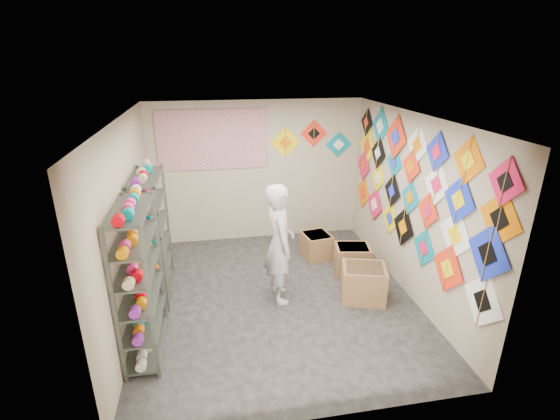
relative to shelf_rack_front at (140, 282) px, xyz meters
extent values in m
plane|color=black|center=(1.78, 0.85, -0.95)|extent=(4.50, 4.50, 0.00)
plane|color=tan|center=(1.78, 3.10, 0.40)|extent=(4.00, 0.00, 4.00)
plane|color=tan|center=(1.78, -1.40, 0.40)|extent=(4.00, 0.00, 4.00)
plane|color=tan|center=(-0.22, 0.85, 0.40)|extent=(0.00, 4.50, 4.50)
plane|color=tan|center=(3.78, 0.85, 0.40)|extent=(0.00, 4.50, 4.50)
plane|color=slate|center=(1.78, 0.85, 1.75)|extent=(4.50, 4.50, 0.00)
cube|color=#4C5147|center=(0.00, 0.00, 0.00)|extent=(0.40, 1.10, 1.90)
cube|color=#4C5147|center=(0.00, 1.30, 0.00)|extent=(0.40, 1.10, 1.90)
cylinder|color=#F32B77|center=(0.00, -0.48, 0.09)|extent=(0.12, 0.10, 0.12)
cylinder|color=orange|center=(0.00, -0.29, 0.09)|extent=(0.12, 0.10, 0.12)
cylinder|color=orange|center=(0.00, -0.10, 0.09)|extent=(0.12, 0.10, 0.12)
cylinder|color=silver|center=(0.00, 0.10, 0.09)|extent=(0.12, 0.10, 0.12)
cylinder|color=#E1000D|center=(0.00, 0.29, 0.09)|extent=(0.12, 0.10, 0.12)
cylinder|color=#7C2293|center=(0.00, 0.48, 0.09)|extent=(0.12, 0.10, 0.12)
cylinder|color=tan|center=(0.00, 0.82, 0.09)|extent=(0.12, 0.10, 0.12)
cylinder|color=#009390|center=(0.00, 1.01, 0.09)|extent=(0.12, 0.10, 0.12)
cylinder|color=#F32B77|center=(0.00, 1.20, 0.09)|extent=(0.12, 0.10, 0.12)
cylinder|color=orange|center=(0.00, 1.40, 0.09)|extent=(0.12, 0.10, 0.12)
cylinder|color=orange|center=(0.00, 1.59, 0.09)|extent=(0.12, 0.10, 0.12)
cylinder|color=silver|center=(0.00, 1.78, 0.09)|extent=(0.12, 0.10, 0.12)
cube|color=white|center=(3.77, -1.01, -0.04)|extent=(0.03, 0.68, 0.68)
cube|color=red|center=(3.75, -0.33, -0.01)|extent=(0.03, 0.67, 0.67)
cube|color=#057D92|center=(3.77, 0.29, -0.03)|extent=(0.01, 0.59, 0.59)
cube|color=black|center=(3.75, 0.90, 0.04)|extent=(0.03, 0.64, 0.64)
cube|color=yellow|center=(3.77, 1.40, -0.02)|extent=(0.01, 0.58, 0.58)
cube|color=#E31349|center=(3.75, 2.02, 0.01)|extent=(0.03, 0.62, 0.62)
cube|color=orange|center=(3.77, 2.61, 0.03)|extent=(0.04, 0.62, 0.62)
cube|color=#1830D1|center=(3.75, -0.96, 0.52)|extent=(0.03, 0.69, 0.69)
cube|color=white|center=(3.77, -0.34, 0.46)|extent=(0.01, 0.67, 0.67)
cube|color=red|center=(3.75, 0.30, 0.53)|extent=(0.02, 0.52, 0.52)
cube|color=#057D92|center=(3.77, 0.83, 0.54)|extent=(0.03, 0.54, 0.54)
cube|color=black|center=(3.75, 1.39, 0.46)|extent=(0.01, 0.55, 0.55)
cube|color=yellow|center=(3.77, 2.01, 0.50)|extent=(0.03, 0.51, 0.51)
cube|color=#E31349|center=(3.75, 2.67, 0.55)|extent=(0.01, 0.59, 0.59)
cube|color=orange|center=(3.77, -1.00, 0.93)|extent=(0.01, 0.65, 0.65)
cube|color=#1830D1|center=(3.75, -0.32, 0.90)|extent=(0.04, 0.61, 0.61)
cube|color=white|center=(3.77, 0.20, 0.93)|extent=(0.03, 0.60, 0.60)
cube|color=red|center=(3.75, 0.88, 1.00)|extent=(0.02, 0.52, 0.52)
cube|color=#057D92|center=(3.77, 1.45, 0.91)|extent=(0.01, 0.52, 0.52)
cube|color=black|center=(3.75, 2.06, 0.93)|extent=(0.03, 0.56, 0.56)
cube|color=yellow|center=(3.77, 2.59, 0.94)|extent=(0.02, 0.72, 0.72)
cube|color=#E31349|center=(3.75, -1.00, 1.33)|extent=(0.03, 0.52, 0.52)
cube|color=orange|center=(3.77, -0.35, 1.39)|extent=(0.03, 0.59, 0.59)
cube|color=#1830D1|center=(3.75, 0.27, 1.35)|extent=(0.03, 0.53, 0.53)
cube|color=white|center=(3.77, 0.81, 1.32)|extent=(0.03, 0.59, 0.59)
cube|color=red|center=(3.75, 1.46, 1.31)|extent=(0.03, 0.70, 0.70)
cube|color=#057D92|center=(3.77, 2.10, 1.38)|extent=(0.01, 0.66, 0.66)
cube|color=black|center=(3.75, 2.67, 1.36)|extent=(0.02, 0.51, 0.51)
cube|color=yellow|center=(2.33, 3.09, 0.95)|extent=(0.58, 0.02, 0.58)
cube|color=red|center=(2.88, 3.09, 1.11)|extent=(0.53, 0.02, 0.53)
cube|color=#057D92|center=(3.38, 3.09, 0.88)|extent=(0.52, 0.02, 0.52)
cube|color=#9053B5|center=(0.98, 3.08, 1.05)|extent=(2.00, 0.01, 1.10)
imported|color=#C1B2A8|center=(1.82, 0.84, -0.05)|extent=(0.69, 0.48, 1.80)
cube|color=olive|center=(3.05, 0.60, -0.69)|extent=(0.76, 0.68, 0.53)
cube|color=olive|center=(3.16, 1.41, -0.72)|extent=(0.64, 0.56, 0.47)
cube|color=olive|center=(2.71, 2.03, -0.73)|extent=(0.54, 0.58, 0.45)
camera|label=1|loc=(0.89, -4.36, 2.49)|focal=26.00mm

